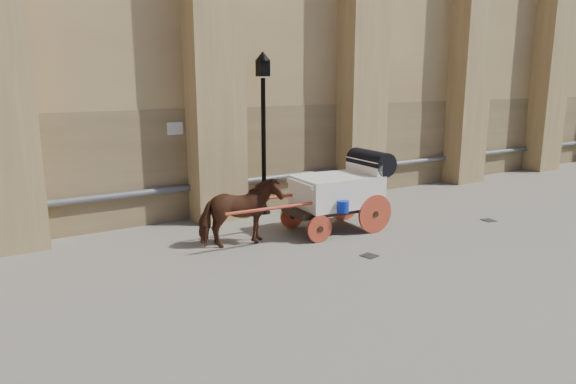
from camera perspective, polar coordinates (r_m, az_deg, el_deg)
ground at (r=11.79m, az=4.13°, el=-6.18°), size 90.00×90.00×0.00m
horse at (r=11.72m, az=-5.33°, el=-2.31°), size 1.94×1.06×1.57m
carriage at (r=12.99m, az=6.02°, el=0.41°), size 4.58×1.66×1.98m
street_lamp at (r=14.33m, az=-2.74°, el=6.99°), size 0.42×0.42×4.50m
drain_grate_near at (r=11.34m, az=9.03°, el=-7.01°), size 0.38×0.38×0.01m
drain_grate_far at (r=14.98m, az=21.38°, el=-2.95°), size 0.37×0.37×0.01m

